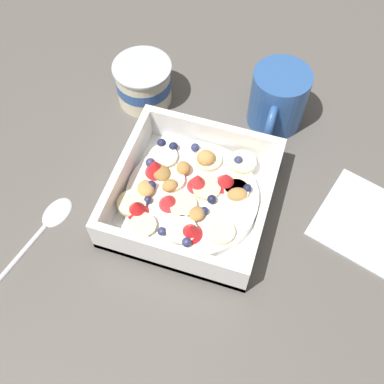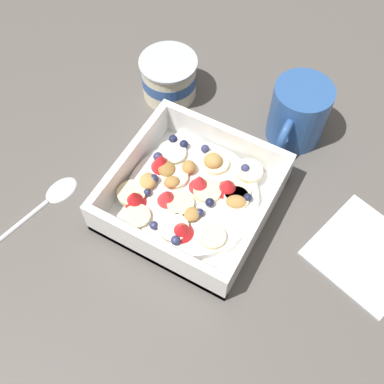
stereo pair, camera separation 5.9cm
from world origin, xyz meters
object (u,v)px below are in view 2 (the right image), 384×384
fruit_bowl (191,195)px  coffee_mug (298,114)px  yogurt_cup (169,78)px  folded_napkin (366,253)px  spoon (45,201)px

fruit_bowl → coffee_mug: (0.07, 0.17, 0.02)m
fruit_bowl → yogurt_cup: (-0.12, 0.16, 0.01)m
folded_napkin → yogurt_cup: bearing=162.0°
spoon → fruit_bowl: bearing=28.8°
folded_napkin → fruit_bowl: bearing=-169.5°
fruit_bowl → spoon: 0.19m
fruit_bowl → yogurt_cup: 0.20m
coffee_mug → folded_napkin: coffee_mug is taller
coffee_mug → fruit_bowl: bearing=-112.8°
folded_napkin → coffee_mug: bearing=139.5°
spoon → folded_napkin: bearing=18.8°
fruit_bowl → yogurt_cup: yogurt_cup is taller
fruit_bowl → folded_napkin: size_ratio=1.63×
spoon → coffee_mug: bearing=47.7°
yogurt_cup → coffee_mug: bearing=5.0°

